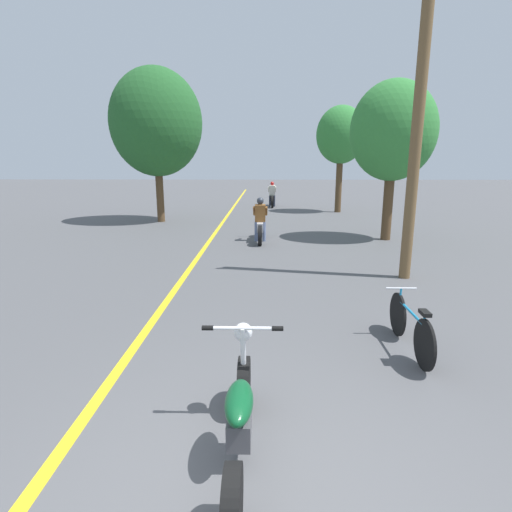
# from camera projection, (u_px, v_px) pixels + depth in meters

# --- Properties ---
(ground_plane) EXTENTS (120.00, 120.00, 0.00)m
(ground_plane) POSITION_uv_depth(u_px,v_px,m) (246.00, 511.00, 2.97)
(ground_plane) COLOR #515154
(lane_stripe_center) EXTENTS (0.14, 48.00, 0.01)m
(lane_stripe_center) POSITION_uv_depth(u_px,v_px,m) (217.00, 231.00, 15.18)
(lane_stripe_center) COLOR yellow
(lane_stripe_center) RESTS_ON ground
(utility_pole) EXTENTS (1.10, 0.24, 7.40)m
(utility_pole) POSITION_uv_depth(u_px,v_px,m) (420.00, 99.00, 8.16)
(utility_pole) COLOR brown
(utility_pole) RESTS_ON ground
(roadside_tree_right_near) EXTENTS (2.73, 2.46, 5.09)m
(roadside_tree_right_near) POSITION_uv_depth(u_px,v_px,m) (393.00, 132.00, 12.71)
(roadside_tree_right_near) COLOR #513A23
(roadside_tree_right_near) RESTS_ON ground
(roadside_tree_right_far) EXTENTS (2.49, 2.24, 5.34)m
(roadside_tree_right_far) POSITION_uv_depth(u_px,v_px,m) (341.00, 136.00, 20.13)
(roadside_tree_right_far) COLOR #513A23
(roadside_tree_right_far) RESTS_ON ground
(roadside_tree_left) EXTENTS (3.85, 3.47, 6.38)m
(roadside_tree_left) POSITION_uv_depth(u_px,v_px,m) (156.00, 123.00, 16.67)
(roadside_tree_left) COLOR #513A23
(roadside_tree_left) RESTS_ON ground
(motorcycle_foreground) EXTENTS (0.78, 2.11, 1.01)m
(motorcycle_foreground) POSITION_uv_depth(u_px,v_px,m) (240.00, 417.00, 3.43)
(motorcycle_foreground) COLOR black
(motorcycle_foreground) RESTS_ON ground
(motorcycle_rider_lead) EXTENTS (0.50, 2.10, 1.44)m
(motorcycle_rider_lead) POSITION_uv_depth(u_px,v_px,m) (260.00, 225.00, 13.13)
(motorcycle_rider_lead) COLOR black
(motorcycle_rider_lead) RESTS_ON ground
(motorcycle_rider_far) EXTENTS (0.50, 2.21, 1.45)m
(motorcycle_rider_far) POSITION_uv_depth(u_px,v_px,m) (272.00, 197.00, 23.56)
(motorcycle_rider_far) COLOR black
(motorcycle_rider_far) RESTS_ON ground
(bicycle_parked) EXTENTS (0.44, 1.68, 0.76)m
(bicycle_parked) POSITION_uv_depth(u_px,v_px,m) (410.00, 326.00, 5.45)
(bicycle_parked) COLOR black
(bicycle_parked) RESTS_ON ground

